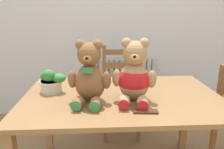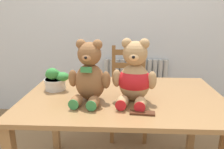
{
  "view_description": "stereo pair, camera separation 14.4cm",
  "coord_description": "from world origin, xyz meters",
  "px_view_note": "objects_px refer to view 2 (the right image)",
  "views": [
    {
      "loc": [
        -0.15,
        -1.01,
        1.32
      ],
      "look_at": [
        -0.08,
        0.37,
        0.93
      ],
      "focal_mm": 35.0,
      "sensor_mm": 36.0,
      "label": 1
    },
    {
      "loc": [
        -0.01,
        -1.01,
        1.32
      ],
      "look_at": [
        -0.08,
        0.37,
        0.93
      ],
      "focal_mm": 35.0,
      "sensor_mm": 36.0,
      "label": 2
    }
  ],
  "objects_px": {
    "wooden_chair_behind": "(128,92)",
    "chocolate_bar": "(142,113)",
    "teddy_bear_right": "(134,77)",
    "potted_plant": "(55,79)",
    "teddy_bear_left": "(89,75)"
  },
  "relations": [
    {
      "from": "potted_plant",
      "to": "chocolate_bar",
      "type": "bearing_deg",
      "value": -31.95
    },
    {
      "from": "wooden_chair_behind",
      "to": "potted_plant",
      "type": "xyz_separation_m",
      "value": [
        -0.58,
        -0.71,
        0.36
      ]
    },
    {
      "from": "teddy_bear_right",
      "to": "potted_plant",
      "type": "bearing_deg",
      "value": -8.68
    },
    {
      "from": "wooden_chair_behind",
      "to": "chocolate_bar",
      "type": "distance_m",
      "value": 1.15
    },
    {
      "from": "wooden_chair_behind",
      "to": "potted_plant",
      "type": "height_order",
      "value": "wooden_chair_behind"
    },
    {
      "from": "teddy_bear_right",
      "to": "chocolate_bar",
      "type": "xyz_separation_m",
      "value": [
        0.04,
        -0.2,
        -0.16
      ]
    },
    {
      "from": "teddy_bear_right",
      "to": "chocolate_bar",
      "type": "relative_size",
      "value": 2.84
    },
    {
      "from": "wooden_chair_behind",
      "to": "chocolate_bar",
      "type": "xyz_separation_m",
      "value": [
        0.05,
        -1.11,
        0.29
      ]
    },
    {
      "from": "wooden_chair_behind",
      "to": "teddy_bear_right",
      "type": "distance_m",
      "value": 1.01
    },
    {
      "from": "teddy_bear_left",
      "to": "chocolate_bar",
      "type": "relative_size",
      "value": 2.78
    },
    {
      "from": "wooden_chair_behind",
      "to": "teddy_bear_right",
      "type": "relative_size",
      "value": 2.31
    },
    {
      "from": "wooden_chair_behind",
      "to": "teddy_bear_left",
      "type": "height_order",
      "value": "teddy_bear_left"
    },
    {
      "from": "teddy_bear_right",
      "to": "wooden_chair_behind",
      "type": "bearing_deg",
      "value": -79.86
    },
    {
      "from": "potted_plant",
      "to": "teddy_bear_right",
      "type": "bearing_deg",
      "value": -18.28
    },
    {
      "from": "teddy_bear_left",
      "to": "potted_plant",
      "type": "relative_size",
      "value": 2.03
    }
  ]
}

